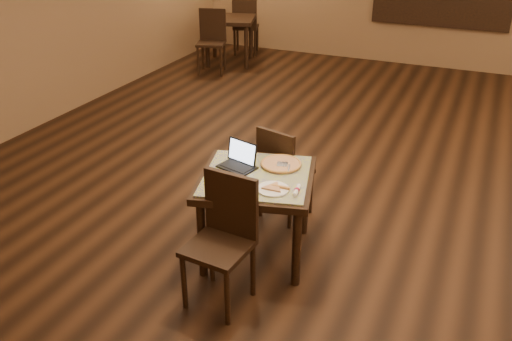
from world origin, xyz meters
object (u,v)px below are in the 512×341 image
at_px(tiled_table, 256,186).
at_px(other_table_b, 229,25).
at_px(chair_main_near, 224,233).
at_px(pizza_pan, 281,165).
at_px(chair_main_far, 281,169).
at_px(other_table_b_chair_far, 245,23).
at_px(other_table_b_chair_near, 212,37).
at_px(laptop, 239,160).

bearing_deg(tiled_table, other_table_b, 104.02).
xyz_separation_m(chair_main_near, pizza_pan, (0.11, 0.85, 0.19)).
bearing_deg(other_table_b, chair_main_near, -81.56).
bearing_deg(chair_main_far, chair_main_near, 105.96).
bearing_deg(other_table_b, other_table_b_chair_far, 69.83).
bearing_deg(other_table_b_chair_near, laptop, -77.01).
bearing_deg(other_table_b, pizza_pan, -76.97).
bearing_deg(laptop, other_table_b, 132.53).
relative_size(chair_main_near, other_table_b, 0.92).
height_order(tiled_table, other_table_b, other_table_b).
height_order(chair_main_near, laptop, chair_main_near).
bearing_deg(chair_main_near, other_table_b, 121.06).
relative_size(chair_main_far, pizza_pan, 2.86).
bearing_deg(tiled_table, chair_main_near, -103.73).
xyz_separation_m(pizza_pan, other_table_b_chair_far, (-2.99, 5.73, -0.16)).
xyz_separation_m(other_table_b, other_table_b_chair_near, (-0.03, -0.63, -0.08)).
xyz_separation_m(other_table_b, other_table_b_chair_far, (0.03, 0.63, -0.08)).
distance_m(tiled_table, other_table_b_chair_near, 5.55).
bearing_deg(other_table_b_chair_far, chair_main_near, 96.03).
relative_size(tiled_table, chair_main_near, 1.10).
xyz_separation_m(chair_main_near, chair_main_far, (-0.03, 1.23, -0.04)).
bearing_deg(other_table_b_chair_near, other_table_b_chair_far, 69.83).
bearing_deg(chair_main_far, pizza_pan, 124.93).
distance_m(chair_main_near, other_table_b, 6.62).
height_order(other_table_b, other_table_b_chair_near, other_table_b_chair_near).
xyz_separation_m(chair_main_near, other_table_b, (-2.90, 5.95, 0.11)).
relative_size(chair_main_near, pizza_pan, 3.10).
height_order(laptop, pizza_pan, laptop).
xyz_separation_m(chair_main_far, other_table_b_chair_near, (-2.90, 4.09, 0.08)).
relative_size(chair_main_near, laptop, 2.97).
bearing_deg(chair_main_far, laptop, 85.70).
distance_m(chair_main_far, laptop, 0.62).
relative_size(chair_main_far, other_table_b_chair_near, 0.88).
bearing_deg(chair_main_far, other_table_b, -44.02).
bearing_deg(chair_main_near, chair_main_far, 96.37).
height_order(pizza_pan, other_table_b_chair_far, other_table_b_chair_far).
xyz_separation_m(tiled_table, other_table_b_chair_near, (-2.93, 4.71, -0.06)).
relative_size(laptop, other_table_b_chair_far, 0.32).
xyz_separation_m(tiled_table, other_table_b_chair_far, (-2.87, 5.97, -0.06)).
bearing_deg(pizza_pan, chair_main_far, 110.31).
xyz_separation_m(tiled_table, chair_main_far, (-0.02, 0.62, -0.13)).
bearing_deg(tiled_table, pizza_pan, 48.97).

